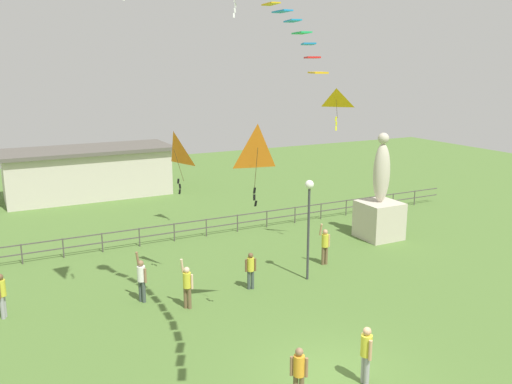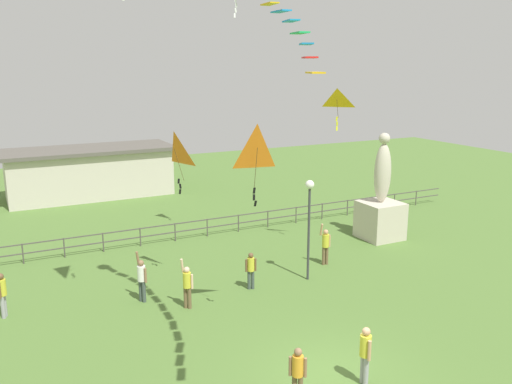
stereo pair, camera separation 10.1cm
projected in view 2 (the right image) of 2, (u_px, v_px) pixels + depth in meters
name	position (u px, v px, depth m)	size (l,w,h in m)	color
ground_plane	(334.00, 378.00, 15.59)	(80.00, 80.00, 0.00)	#517533
statue_monument	(381.00, 209.00, 27.88)	(1.96, 1.96, 5.49)	beige
lamppost	(309.00, 208.00, 22.06)	(0.36, 0.36, 4.26)	#38383D
person_0	(142.00, 277.00, 20.41)	(0.31, 0.51, 1.95)	#3F4C47
person_1	(2.00, 292.00, 19.13)	(0.31, 0.47, 1.66)	#99999E
person_2	(187.00, 284.00, 19.86)	(0.39, 0.46, 1.90)	brown
person_3	(298.00, 372.00, 14.23)	(0.40, 0.33, 1.60)	brown
person_4	(365.00, 352.00, 15.06)	(0.32, 0.52, 1.74)	#99999E
person_5	(325.00, 244.00, 24.25)	(0.50, 0.33, 1.93)	brown
person_6	(251.00, 268.00, 21.60)	(0.45, 0.28, 1.52)	#3F4C47
kite_2	(257.00, 149.00, 16.96)	(1.08, 0.70, 2.68)	orange
kite_3	(337.00, 100.00, 24.14)	(1.12, 1.13, 1.86)	yellow
kite_4	(174.00, 150.00, 21.05)	(0.80, 1.18, 2.51)	orange
waterfront_railing	(171.00, 230.00, 27.49)	(36.04, 0.06, 0.95)	#4C4742
pavilion_building	(90.00, 172.00, 36.89)	(11.19, 4.61, 3.34)	beige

